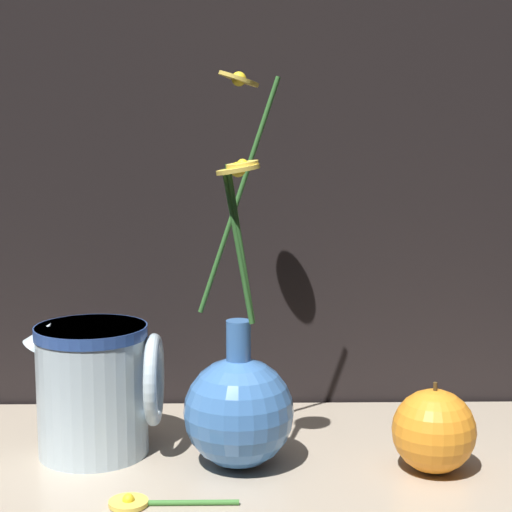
{
  "coord_description": "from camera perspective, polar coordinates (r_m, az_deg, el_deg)",
  "views": [
    {
      "loc": [
        -0.02,
        -0.85,
        0.35
      ],
      "look_at": [
        -0.01,
        0.0,
        0.22
      ],
      "focal_mm": 60.0,
      "sensor_mm": 36.0,
      "label": 1
    }
  ],
  "objects": [
    {
      "name": "ground_plane",
      "position": [
        0.92,
        0.49,
        -13.77
      ],
      "size": [
        6.0,
        6.0,
        0.0
      ],
      "primitive_type": "plane",
      "color": "black"
    },
    {
      "name": "shelf",
      "position": [
        0.92,
        0.49,
        -13.42
      ],
      "size": [
        0.89,
        0.34,
        0.01
      ],
      "color": "tan",
      "rests_on": "ground_plane"
    },
    {
      "name": "vase_with_flowers",
      "position": [
        0.87,
        -1.16,
        -9.84
      ],
      "size": [
        0.11,
        0.16,
        0.4
      ],
      "color": "#3F72B7",
      "rests_on": "shelf"
    },
    {
      "name": "ceramic_pitcher",
      "position": [
        0.91,
        -10.65,
        -8.39
      ],
      "size": [
        0.14,
        0.12,
        0.15
      ],
      "color": "silver",
      "rests_on": "shelf"
    },
    {
      "name": "orange_fruit",
      "position": [
        0.88,
        11.77,
        -11.35
      ],
      "size": [
        0.08,
        0.08,
        0.09
      ],
      "color": "orange",
      "rests_on": "shelf"
    },
    {
      "name": "loose_daisy",
      "position": [
        0.81,
        -7.48,
        -15.96
      ],
      "size": [
        0.12,
        0.04,
        0.01
      ],
      "color": "#3D7A33",
      "rests_on": "shelf"
    }
  ]
}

